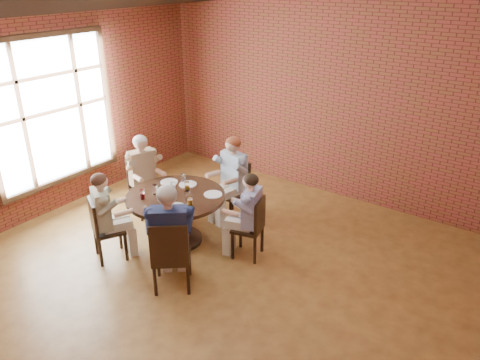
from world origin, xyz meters
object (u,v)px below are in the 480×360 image
Objects in this scene: chair_c at (143,183)px; smartphone at (177,213)px; chair_b at (235,187)px; diner_d at (107,217)px; diner_a at (248,216)px; chair_e at (171,254)px; diner_b at (231,179)px; dining_table at (176,209)px; diner_e at (170,237)px; chair_d at (103,227)px; chair_a at (253,226)px; diner_c at (144,176)px.

chair_c reaches higher than smartphone.
diner_d reaches higher than chair_b.
diner_a is 1.22m from chair_e.
diner_b is 1.43m from smartphone.
dining_table is 1.07m from diner_e.
chair_d is at bearing -97.98° from chair_b.
chair_c is 1.04× the size of chair_d.
chair_b reaches higher than chair_a.
chair_c is 2.19m from chair_e.
chair_b is at bearing 84.11° from smartphone.
diner_d is at bearing -98.00° from diner_b.
diner_c is (-1.21, -0.79, 0.15)m from chair_b.
diner_c reaches higher than chair_a.
diner_e reaches higher than chair_d.
diner_b reaches higher than chair_a.
diner_b is at bearing -81.59° from chair_d.
chair_b is 0.70× the size of diner_b.
chair_d is at bearing -37.92° from chair_e.
smartphone is (-0.36, 0.51, 0.23)m from chair_e.
diner_a is at bearing -34.15° from chair_b.
diner_d is at bearing -137.38° from diner_c.
chair_d is (0.57, -1.28, -0.01)m from chair_c.
chair_a is 1.23m from diner_e.
chair_b is at bearing 78.73° from dining_table.
diner_b is (-0.02, -0.09, 0.16)m from chair_b.
chair_e is (0.51, -2.01, 0.01)m from chair_b.
chair_a is 2.11m from diner_c.
diner_b reaches higher than diner_c.
diner_b reaches higher than chair_b.
diner_d is (0.53, -1.19, -0.03)m from diner_c.
diner_b is 8.82× the size of smartphone.
diner_c is at bearing -106.07° from chair_a.
diner_b is 1.38× the size of chair_e.
chair_c is at bearing -37.85° from chair_d.
smartphone is at bearing -95.57° from diner_e.
chair_a is 1.18m from diner_b.
chair_e is 0.67m from smartphone.
diner_b is 2.09m from chair_d.
chair_c is 0.70× the size of diner_c.
diner_b is at bearing -114.24° from chair_e.
chair_a is at bearing -72.03° from diner_c.
dining_table is 1.50× the size of chair_c.
chair_e reaches higher than chair_d.
dining_table is 1.05m from diner_c.
diner_d is 1.30× the size of chair_e.
diner_a is 1.18m from chair_b.
diner_b is (-0.84, 0.75, 0.05)m from diner_a.
chair_b is 6.18× the size of smartphone.
chair_a is 0.71× the size of diner_a.
dining_table is at bearing -90.00° from chair_a.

